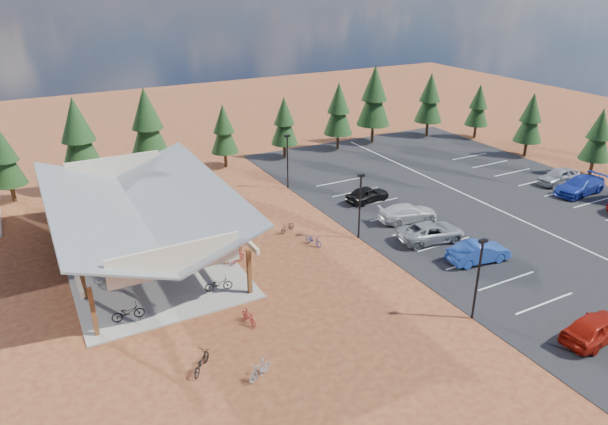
# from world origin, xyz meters

# --- Properties ---
(ground) EXTENTS (140.00, 140.00, 0.00)m
(ground) POSITION_xyz_m (0.00, 0.00, 0.00)
(ground) COLOR maroon
(ground) RESTS_ON ground
(asphalt_lot) EXTENTS (27.00, 44.00, 0.04)m
(asphalt_lot) POSITION_xyz_m (18.50, 3.00, 0.02)
(asphalt_lot) COLOR black
(asphalt_lot) RESTS_ON ground
(concrete_pad) EXTENTS (10.60, 18.60, 0.10)m
(concrete_pad) POSITION_xyz_m (-10.00, 7.00, 0.05)
(concrete_pad) COLOR gray
(concrete_pad) RESTS_ON ground
(bike_pavilion) EXTENTS (11.65, 19.40, 4.97)m
(bike_pavilion) POSITION_xyz_m (-10.00, 7.00, 3.82)
(bike_pavilion) COLOR #4F2816
(bike_pavilion) RESTS_ON concrete_pad
(lamp_post_0) EXTENTS (0.50, 0.25, 5.14)m
(lamp_post_0) POSITION_xyz_m (5.00, -10.00, 2.98)
(lamp_post_0) COLOR black
(lamp_post_0) RESTS_ON ground
(lamp_post_1) EXTENTS (0.50, 0.25, 5.14)m
(lamp_post_1) POSITION_xyz_m (5.00, 2.00, 2.98)
(lamp_post_1) COLOR black
(lamp_post_1) RESTS_ON ground
(lamp_post_2) EXTENTS (0.50, 0.25, 5.14)m
(lamp_post_2) POSITION_xyz_m (5.00, 14.00, 2.98)
(lamp_post_2) COLOR black
(lamp_post_2) RESTS_ON ground
(trash_bin_0) EXTENTS (0.60, 0.60, 0.90)m
(trash_bin_0) POSITION_xyz_m (-3.85, 4.56, 0.45)
(trash_bin_0) COLOR #4A2B1A
(trash_bin_0) RESTS_ON ground
(trash_bin_1) EXTENTS (0.60, 0.60, 0.90)m
(trash_bin_1) POSITION_xyz_m (-3.36, 5.45, 0.45)
(trash_bin_1) COLOR #4A2B1A
(trash_bin_1) RESTS_ON ground
(pine_1) EXTENTS (2.86, 2.86, 6.67)m
(pine_1) POSITION_xyz_m (-17.84, 22.52, 4.07)
(pine_1) COLOR #382314
(pine_1) RESTS_ON ground
(pine_2) EXTENTS (3.82, 3.82, 8.91)m
(pine_2) POSITION_xyz_m (-11.83, 21.46, 5.44)
(pine_2) COLOR #382314
(pine_2) RESTS_ON ground
(pine_3) EXTENTS (3.84, 3.84, 8.94)m
(pine_3) POSITION_xyz_m (-5.46, 22.80, 5.46)
(pine_3) COLOR #382314
(pine_3) RESTS_ON ground
(pine_4) EXTENTS (2.83, 2.83, 6.58)m
(pine_4) POSITION_xyz_m (2.06, 22.58, 4.01)
(pine_4) COLOR #382314
(pine_4) RESTS_ON ground
(pine_5) EXTENTS (2.90, 2.90, 6.75)m
(pine_5) POSITION_xyz_m (8.79, 22.31, 4.12)
(pine_5) COLOR #382314
(pine_5) RESTS_ON ground
(pine_6) EXTENTS (3.28, 3.28, 7.65)m
(pine_6) POSITION_xyz_m (15.58, 22.32, 4.67)
(pine_6) COLOR #382314
(pine_6) RESTS_ON ground
(pine_7) EXTENTS (3.90, 3.90, 9.09)m
(pine_7) POSITION_xyz_m (20.64, 22.71, 5.55)
(pine_7) COLOR #382314
(pine_7) RESTS_ON ground
(pine_8) EXTENTS (3.34, 3.34, 7.77)m
(pine_8) POSITION_xyz_m (28.27, 21.85, 4.74)
(pine_8) COLOR #382314
(pine_8) RESTS_ON ground
(pine_11) EXTENTS (2.90, 2.90, 6.76)m
(pine_11) POSITION_xyz_m (33.32, 2.86, 4.12)
(pine_11) COLOR #382314
(pine_11) RESTS_ON ground
(pine_12) EXTENTS (3.01, 3.01, 7.01)m
(pine_12) POSITION_xyz_m (32.53, 10.37, 4.28)
(pine_12) COLOR #382314
(pine_12) RESTS_ON ground
(pine_13) EXTENTS (2.81, 2.81, 6.55)m
(pine_13) POSITION_xyz_m (33.05, 18.53, 3.99)
(pine_13) COLOR #382314
(pine_13) RESTS_ON ground
(bike_0) EXTENTS (1.91, 0.79, 0.98)m
(bike_0) POSITION_xyz_m (-12.75, -0.80, 0.59)
(bike_0) COLOR black
(bike_0) RESTS_ON concrete_pad
(bike_1) EXTENTS (1.62, 0.55, 0.96)m
(bike_1) POSITION_xyz_m (-13.11, 4.16, 0.58)
(bike_1) COLOR #9D9EA6
(bike_1) RESTS_ON concrete_pad
(bike_2) EXTENTS (2.00, 1.24, 0.99)m
(bike_2) POSITION_xyz_m (-11.67, 8.28, 0.60)
(bike_2) COLOR navy
(bike_2) RESTS_ON concrete_pad
(bike_3) EXTENTS (1.56, 0.56, 0.92)m
(bike_3) POSITION_xyz_m (-11.49, 13.49, 0.56)
(bike_3) COLOR maroon
(bike_3) RESTS_ON concrete_pad
(bike_4) EXTENTS (1.84, 0.96, 0.92)m
(bike_4) POSITION_xyz_m (-7.05, -0.26, 0.56)
(bike_4) COLOR black
(bike_4) RESTS_ON concrete_pad
(bike_5) EXTENTS (1.58, 0.84, 0.91)m
(bike_5) POSITION_xyz_m (-7.03, 4.23, 0.56)
(bike_5) COLOR gray
(bike_5) RESTS_ON concrete_pad
(bike_6) EXTENTS (1.58, 0.64, 0.81)m
(bike_6) POSITION_xyz_m (-9.25, 10.53, 0.51)
(bike_6) COLOR navy
(bike_6) RESTS_ON concrete_pad
(bike_7) EXTENTS (1.80, 0.81, 1.05)m
(bike_7) POSITION_xyz_m (-7.72, 13.18, 0.62)
(bike_7) COLOR maroon
(bike_7) RESTS_ON concrete_pad
(bike_11) EXTENTS (0.62, 1.54, 0.90)m
(bike_11) POSITION_xyz_m (-6.70, -4.29, 0.45)
(bike_11) COLOR maroon
(bike_11) RESTS_ON ground
(bike_12) EXTENTS (1.67, 1.83, 0.97)m
(bike_12) POSITION_xyz_m (-10.39, -6.87, 0.48)
(bike_12) COLOR black
(bike_12) RESTS_ON ground
(bike_13) EXTENTS (1.63, 1.10, 0.96)m
(bike_13) POSITION_xyz_m (-8.01, -8.79, 0.48)
(bike_13) COLOR gray
(bike_13) RESTS_ON ground
(bike_14) EXTENTS (0.99, 1.67, 0.83)m
(bike_14) POSITION_xyz_m (1.40, 2.59, 0.42)
(bike_14) COLOR navy
(bike_14) RESTS_ON ground
(bike_15) EXTENTS (1.49, 1.13, 0.89)m
(bike_15) POSITION_xyz_m (-4.64, 2.59, 0.45)
(bike_15) COLOR maroon
(bike_15) RESTS_ON ground
(bike_16) EXTENTS (1.66, 1.14, 0.83)m
(bike_16) POSITION_xyz_m (0.70, 5.52, 0.41)
(bike_16) COLOR black
(bike_16) RESTS_ON ground
(car_0) EXTENTS (4.71, 2.22, 1.56)m
(car_0) POSITION_xyz_m (9.35, -14.70, 0.82)
(car_0) COLOR #99170A
(car_0) RESTS_ON asphalt_lot
(car_1) EXTENTS (4.64, 2.15, 1.47)m
(car_1) POSITION_xyz_m (10.21, -5.14, 0.78)
(car_1) COLOR #20449C
(car_1) RESTS_ON asphalt_lot
(car_2) EXTENTS (5.44, 3.12, 1.43)m
(car_2) POSITION_xyz_m (9.49, -1.03, 0.75)
(car_2) COLOR gray
(car_2) RESTS_ON asphalt_lot
(car_3) EXTENTS (5.17, 2.84, 1.42)m
(car_3) POSITION_xyz_m (10.18, 2.63, 0.75)
(car_3) COLOR #BABABA
(car_3) RESTS_ON asphalt_lot
(car_4) EXTENTS (4.22, 2.03, 1.39)m
(car_4) POSITION_xyz_m (9.64, 7.61, 0.74)
(car_4) COLOR black
(car_4) RESTS_ON asphalt_lot
(car_7) EXTENTS (5.59, 2.60, 1.58)m
(car_7) POSITION_xyz_m (27.79, -0.01, 0.83)
(car_7) COLOR #1C3198
(car_7) RESTS_ON asphalt_lot
(car_8) EXTENTS (4.50, 1.85, 1.53)m
(car_8) POSITION_xyz_m (28.25, 2.67, 0.80)
(car_8) COLOR gray
(car_8) RESTS_ON asphalt_lot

